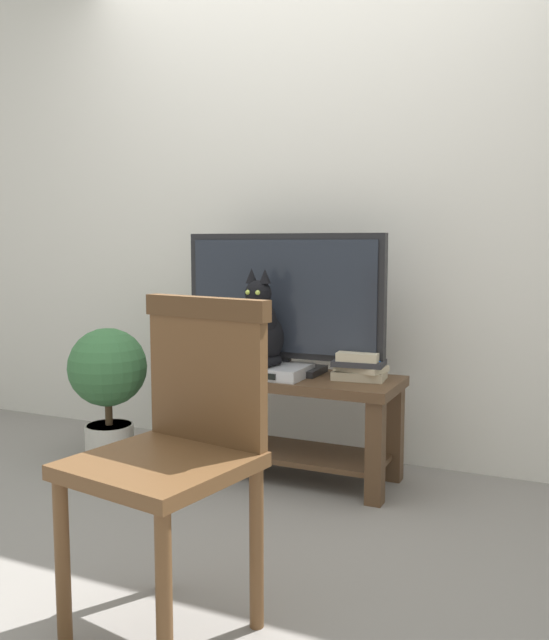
# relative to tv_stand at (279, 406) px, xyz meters

# --- Properties ---
(ground_plane) EXTENTS (12.00, 12.00, 0.00)m
(ground_plane) POSITION_rel_tv_stand_xyz_m (-0.01, -0.64, -0.33)
(ground_plane) COLOR gray
(back_wall) EXTENTS (7.00, 0.12, 2.80)m
(back_wall) POSITION_rel_tv_stand_xyz_m (-0.01, 0.46, 1.07)
(back_wall) COLOR silver
(back_wall) RESTS_ON ground
(tv_stand) EXTENTS (1.11, 0.41, 0.48)m
(tv_stand) POSITION_rel_tv_stand_xyz_m (0.00, 0.00, 0.00)
(tv_stand) COLOR #513823
(tv_stand) RESTS_ON ground
(tv) EXTENTS (0.96, 0.20, 0.64)m
(tv) POSITION_rel_tv_stand_xyz_m (0.00, 0.05, 0.48)
(tv) COLOR black
(tv) RESTS_ON tv_stand
(media_box) EXTENTS (0.41, 0.26, 0.05)m
(media_box) POSITION_rel_tv_stand_xyz_m (-0.06, -0.06, 0.18)
(media_box) COLOR #BCBCC1
(media_box) RESTS_ON tv_stand
(cat) EXTENTS (0.19, 0.30, 0.43)m
(cat) POSITION_rel_tv_stand_xyz_m (-0.05, -0.07, 0.37)
(cat) COLOR black
(cat) RESTS_ON media_box
(wooden_chair) EXTENTS (0.49, 0.50, 0.92)m
(wooden_chair) POSITION_rel_tv_stand_xyz_m (0.26, -1.24, 0.22)
(wooden_chair) COLOR brown
(wooden_chair) RESTS_ON ground
(book_stack) EXTENTS (0.24, 0.19, 0.12)m
(book_stack) POSITION_rel_tv_stand_xyz_m (0.37, 0.03, 0.21)
(book_stack) COLOR beige
(book_stack) RESTS_ON tv_stand
(potted_plant) EXTENTS (0.38, 0.38, 0.66)m
(potted_plant) POSITION_rel_tv_stand_xyz_m (-0.85, -0.16, 0.08)
(potted_plant) COLOR beige
(potted_plant) RESTS_ON ground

